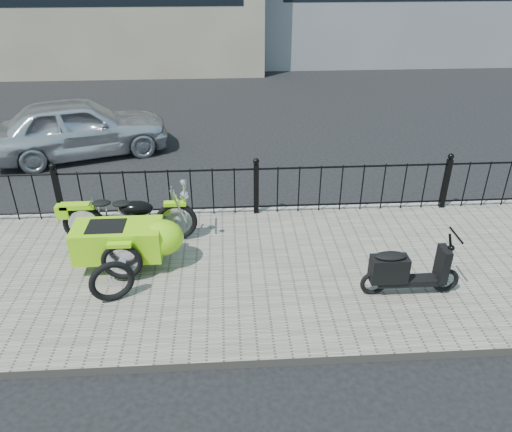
{
  "coord_description": "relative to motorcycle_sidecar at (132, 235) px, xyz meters",
  "views": [
    {
      "loc": [
        -0.52,
        -6.77,
        4.54
      ],
      "look_at": [
        -0.09,
        -0.1,
        0.82
      ],
      "focal_mm": 35.0,
      "sensor_mm": 36.0,
      "label": 1
    }
  ],
  "objects": [
    {
      "name": "iron_fence",
      "position": [
        2.0,
        1.46,
        -0.01
      ],
      "size": [
        14.11,
        0.11,
        1.08
      ],
      "color": "black",
      "rests_on": "sidewalk"
    },
    {
      "name": "spare_tire",
      "position": [
        -0.14,
        -0.96,
        -0.16
      ],
      "size": [
        0.61,
        0.33,
        0.63
      ],
      "primitive_type": "torus",
      "rotation": [
        1.57,
        0.0,
        0.4
      ],
      "color": "black",
      "rests_on": "sidewalk"
    },
    {
      "name": "motorcycle_sidecar",
      "position": [
        0.0,
        0.0,
        0.0
      ],
      "size": [
        2.28,
        1.48,
        0.98
      ],
      "color": "black",
      "rests_on": "sidewalk"
    },
    {
      "name": "sidewalk",
      "position": [
        2.0,
        -0.34,
        -0.53
      ],
      "size": [
        30.0,
        3.8,
        0.12
      ],
      "primitive_type": "cube",
      "color": "#6A645A",
      "rests_on": "ground"
    },
    {
      "name": "scooter",
      "position": [
        3.91,
        -1.06,
        -0.1
      ],
      "size": [
        1.42,
        0.41,
        0.96
      ],
      "color": "black",
      "rests_on": "sidewalk"
    },
    {
      "name": "sedan_car",
      "position": [
        -1.94,
        4.84,
        0.1
      ],
      "size": [
        4.36,
        2.8,
        1.38
      ],
      "primitive_type": "imported",
      "rotation": [
        0.0,
        0.0,
        1.89
      ],
      "color": "silver",
      "rests_on": "ground"
    },
    {
      "name": "curb",
      "position": [
        2.0,
        1.6,
        -0.53
      ],
      "size": [
        30.0,
        0.1,
        0.12
      ],
      "primitive_type": "cube",
      "color": "gray",
      "rests_on": "ground"
    },
    {
      "name": "ground",
      "position": [
        2.0,
        0.16,
        -0.59
      ],
      "size": [
        120.0,
        120.0,
        0.0
      ],
      "primitive_type": "plane",
      "color": "black",
      "rests_on": "ground"
    }
  ]
}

